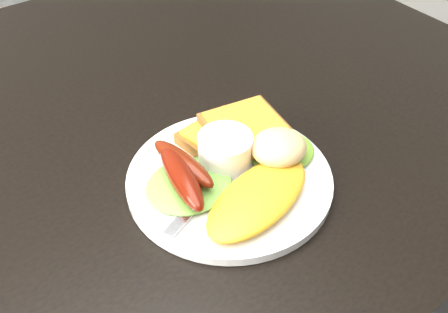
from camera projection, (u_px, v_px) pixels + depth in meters
The scene contains 12 objects.
dining_table at pixel (85, 150), 0.65m from camera, with size 1.20×0.80×0.04m, color black.
plate at pixel (229, 179), 0.57m from camera, with size 0.22×0.22×0.01m, color white.
lettuce_left at pixel (189, 185), 0.55m from camera, with size 0.09×0.08×0.01m, color #3F8A2E.
lettuce_right at pixel (281, 151), 0.59m from camera, with size 0.08×0.07×0.01m, color olive.
omelette at pixel (258, 198), 0.53m from camera, with size 0.14×0.07×0.02m, color orange.
sausage_a at pixel (181, 175), 0.54m from camera, with size 0.03×0.11×0.03m, color #600900.
sausage_b at pixel (183, 163), 0.55m from camera, with size 0.02×0.09×0.02m, color #62170F.
ramekin at pixel (225, 150), 0.57m from camera, with size 0.06×0.06×0.04m, color white.
toast_a at pixel (223, 139), 0.60m from camera, with size 0.08×0.08×0.01m, color brown.
toast_b at pixel (246, 129), 0.59m from camera, with size 0.08×0.08×0.01m, color brown.
potato_salad at pixel (279, 147), 0.56m from camera, with size 0.06×0.06×0.03m, color beige.
fork at pixel (209, 190), 0.55m from camera, with size 0.14×0.01×0.00m, color #ADAFB7.
Camera 1 is at (-0.15, -0.49, 1.15)m, focal length 42.00 mm.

